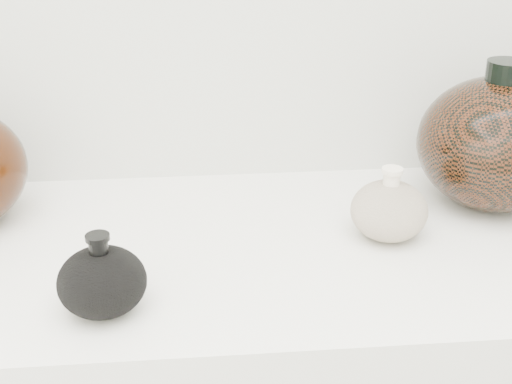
{
  "coord_description": "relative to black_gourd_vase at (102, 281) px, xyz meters",
  "views": [
    {
      "loc": [
        -0.06,
        0.07,
        1.39
      ],
      "look_at": [
        0.02,
        0.92,
        0.99
      ],
      "focal_mm": 50.0,
      "sensor_mm": 36.0,
      "label": 1
    }
  ],
  "objects": [
    {
      "name": "right_round_pot",
      "position": [
        0.58,
        0.25,
        0.06
      ],
      "size": [
        0.27,
        0.27,
        0.23
      ],
      "color": "black",
      "rests_on": "display_counter"
    },
    {
      "name": "cream_gourd_vase",
      "position": [
        0.39,
        0.15,
        0.0
      ],
      "size": [
        0.13,
        0.13,
        0.11
      ],
      "color": "beige",
      "rests_on": "display_counter"
    },
    {
      "name": "black_gourd_vase",
      "position": [
        0.0,
        0.0,
        0.0
      ],
      "size": [
        0.13,
        0.13,
        0.1
      ],
      "color": "black",
      "rests_on": "display_counter"
    },
    {
      "name": "room",
      "position": [
        0.17,
        -0.53,
        0.36
      ],
      "size": [
        3.04,
        2.42,
        2.64
      ],
      "color": "slate",
      "rests_on": "ground"
    }
  ]
}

